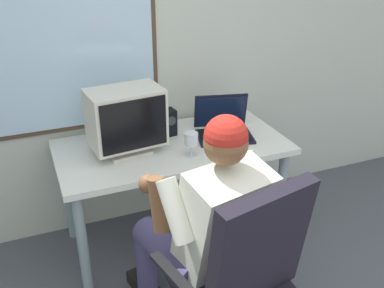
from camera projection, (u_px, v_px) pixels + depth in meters
wall_rear at (140, 17)px, 2.76m from camera, size 5.63×0.08×2.88m
desk at (172, 157)px, 2.79m from camera, size 1.43×0.71×0.72m
office_chair at (240, 266)px, 1.95m from camera, size 0.66×0.59×1.05m
person_seated at (205, 222)px, 2.13m from camera, size 0.61×0.87×1.26m
crt_monitor at (126, 118)px, 2.56m from camera, size 0.45×0.31×0.39m
laptop at (223, 124)px, 2.87m from camera, size 0.41×0.37×0.25m
wine_glass at (191, 140)px, 2.57m from camera, size 0.08×0.08×0.15m
desk_speaker at (168, 122)px, 2.84m from camera, size 0.10×0.10×0.17m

